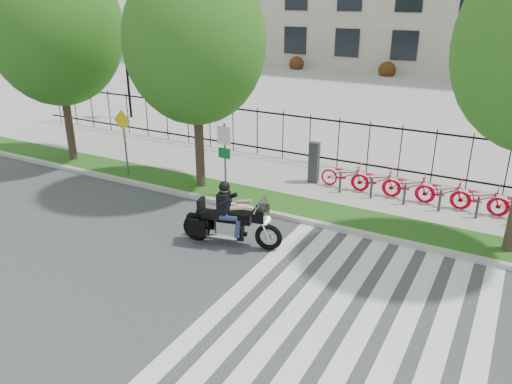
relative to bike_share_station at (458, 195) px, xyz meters
The scene contains 14 objects.
ground 9.39m from the bike_share_station, 129.77° to the right, with size 120.00×120.00×0.00m, color #38383B.
curb 6.77m from the bike_share_station, 152.66° to the right, with size 60.00×0.20×0.15m, color #A7A59D.
grass_verge 6.42m from the bike_share_station, 159.44° to the right, with size 60.00×1.50×0.15m, color #174C13.
sidewalk 6.02m from the bike_share_station, behind, with size 60.00×3.50×0.15m, color #9B9891.
plaza 18.79m from the bike_share_station, 108.60° to the left, with size 80.00×34.00×0.10m, color #9B9891.
crosswalk_stripes 7.32m from the bike_share_station, 99.21° to the right, with size 5.70×8.00×0.01m, color silver, non-canonical shape.
iron_fence 6.34m from the bike_share_station, 161.52° to the left, with size 30.00×0.06×2.00m, color black, non-canonical shape.
lamp_post_left 18.80m from the bike_share_station, 165.06° to the left, with size 1.06×0.70×4.25m.
street_tree_0 15.70m from the bike_share_station, behind, with size 5.09×5.09×8.11m.
street_tree_1 9.75m from the bike_share_station, 164.97° to the right, with size 4.65×4.65×7.63m.
bike_share_station is the anchor object (origin of this frame).
sign_pole_regulatory 7.65m from the bike_share_station, 159.75° to the right, with size 0.50×0.09×2.50m.
sign_pole_warning 11.84m from the bike_share_station, 167.18° to the right, with size 0.78×0.09×2.49m.
motorcycle_rider 7.47m from the bike_share_station, 134.19° to the right, with size 2.88×1.17×2.25m.
Camera 1 is at (7.42, -8.76, 6.58)m, focal length 35.00 mm.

